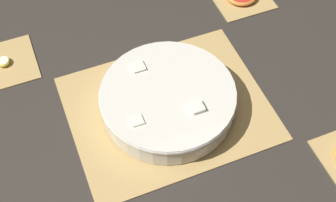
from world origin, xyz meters
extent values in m
plane|color=#2D2823|center=(0.00, 0.00, 0.00)|extent=(6.00, 6.00, 0.00)
cube|color=tan|center=(0.00, 0.00, 0.00)|extent=(0.43, 0.35, 0.01)
cube|color=#4C381E|center=(-0.17, 0.00, 0.00)|extent=(0.01, 0.34, 0.00)
cube|color=#4C381E|center=(-0.13, 0.00, 0.00)|extent=(0.01, 0.34, 0.00)
cube|color=#4C381E|center=(-0.09, 0.00, 0.00)|extent=(0.01, 0.34, 0.00)
cube|color=#4C381E|center=(-0.04, 0.00, 0.00)|extent=(0.01, 0.34, 0.00)
cube|color=#4C381E|center=(0.00, 0.00, 0.00)|extent=(0.01, 0.34, 0.00)
cube|color=#4C381E|center=(0.04, 0.00, 0.00)|extent=(0.01, 0.34, 0.00)
cube|color=#4C381E|center=(0.09, 0.00, 0.00)|extent=(0.01, 0.34, 0.00)
cube|color=#4C381E|center=(0.13, 0.00, 0.00)|extent=(0.01, 0.34, 0.00)
cube|color=#4C381E|center=(0.17, 0.00, 0.00)|extent=(0.01, 0.34, 0.00)
cube|color=#4C381E|center=(-0.27, -0.26, 0.00)|extent=(0.00, 0.14, 0.00)
cube|color=tan|center=(0.32, -0.26, 0.00)|extent=(0.15, 0.15, 0.01)
cube|color=#4C381E|center=(0.28, -0.26, 0.00)|extent=(0.00, 0.14, 0.00)
cube|color=#4C381E|center=(0.32, -0.26, 0.00)|extent=(0.00, 0.14, 0.00)
cylinder|color=silver|center=(0.00, 0.00, 0.03)|extent=(0.29, 0.29, 0.05)
torus|color=silver|center=(0.00, 0.00, 0.05)|extent=(0.30, 0.30, 0.01)
cylinder|color=#F7EFC6|center=(0.02, -0.03, 0.04)|extent=(0.03, 0.03, 0.01)
cylinder|color=#F7EFC6|center=(-0.01, -0.07, 0.03)|extent=(0.03, 0.03, 0.01)
cylinder|color=#F7EFC6|center=(0.03, 0.11, 0.05)|extent=(0.03, 0.03, 0.01)
cylinder|color=#F7EFC6|center=(0.07, -0.01, 0.05)|extent=(0.03, 0.03, 0.01)
cylinder|color=#F7EFC6|center=(0.08, 0.06, 0.02)|extent=(0.03, 0.03, 0.01)
cylinder|color=#F7EFC6|center=(-0.02, -0.05, 0.06)|extent=(0.03, 0.03, 0.01)
cylinder|color=#F7EFC6|center=(-0.01, -0.02, 0.05)|extent=(0.03, 0.03, 0.01)
cube|color=#EFEACC|center=(0.03, 0.02, 0.05)|extent=(0.02, 0.02, 0.02)
cube|color=#EFEACC|center=(-0.03, -0.03, 0.02)|extent=(0.03, 0.03, 0.03)
cube|color=#EFEACC|center=(0.09, 0.05, 0.05)|extent=(0.02, 0.02, 0.02)
cube|color=#EFEACC|center=(-0.09, -0.08, 0.02)|extent=(0.03, 0.03, 0.03)
cube|color=#EFEACC|center=(0.04, -0.06, 0.03)|extent=(0.02, 0.02, 0.02)
cube|color=#EFEACC|center=(0.04, -0.09, 0.05)|extent=(0.03, 0.03, 0.03)
cube|color=#EFEACC|center=(-0.10, 0.00, 0.02)|extent=(0.02, 0.02, 0.02)
cube|color=#EFEACC|center=(0.02, 0.09, 0.02)|extent=(0.02, 0.02, 0.02)
cube|color=#EFEACC|center=(-0.08, -0.01, 0.04)|extent=(0.02, 0.02, 0.02)
cube|color=#EFEACC|center=(-0.04, 0.06, 0.06)|extent=(0.03, 0.03, 0.03)
ellipsoid|color=orange|center=(-0.04, -0.11, 0.03)|extent=(0.04, 0.02, 0.02)
ellipsoid|color=orange|center=(0.08, 0.08, 0.05)|extent=(0.03, 0.02, 0.01)
ellipsoid|color=red|center=(0.01, 0.06, 0.04)|extent=(0.03, 0.02, 0.01)
ellipsoid|color=orange|center=(-0.01, -0.10, 0.04)|extent=(0.02, 0.01, 0.01)
ellipsoid|color=orange|center=(0.06, 0.00, 0.02)|extent=(0.04, 0.02, 0.02)
ellipsoid|color=orange|center=(-0.04, -0.07, 0.03)|extent=(0.02, 0.01, 0.01)
ellipsoid|color=red|center=(-0.05, 0.09, 0.04)|extent=(0.03, 0.02, 0.02)
ellipsoid|color=orange|center=(-0.02, 0.11, 0.05)|extent=(0.03, 0.02, 0.01)
cylinder|color=#F7EFC6|center=(0.32, -0.26, 0.01)|extent=(0.03, 0.03, 0.01)
torus|color=yellow|center=(0.32, -0.26, 0.01)|extent=(0.03, 0.03, 0.01)
camera|label=1|loc=(0.22, 0.55, 0.85)|focal=50.00mm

